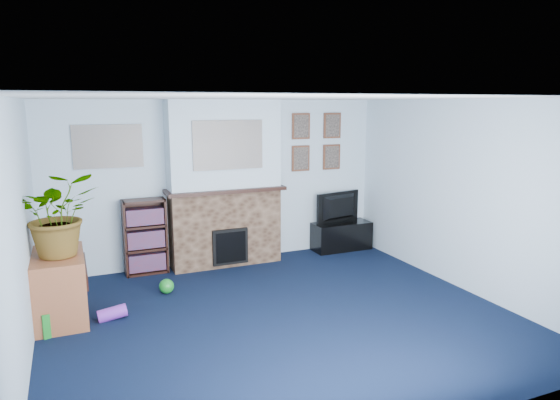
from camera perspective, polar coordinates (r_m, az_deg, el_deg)
name	(u,v)px	position (r m, az deg, el deg)	size (l,w,h in m)	color
floor	(280,317)	(5.73, 0.01, -13.18)	(5.00, 4.50, 0.01)	black
ceiling	(280,98)	(5.23, 0.01, 11.59)	(5.00, 4.50, 0.01)	white
wall_back	(221,182)	(7.44, -6.80, 2.04)	(5.00, 0.04, 2.40)	silver
wall_front	(412,278)	(3.47, 14.90, -8.62)	(5.00, 0.04, 2.40)	silver
wall_left	(19,236)	(4.96, -27.65, -3.62)	(0.04, 4.50, 2.40)	silver
wall_right	(461,195)	(6.72, 20.03, 0.50)	(0.04, 4.50, 2.40)	silver
chimney_breast	(225,185)	(7.25, -6.34, 1.69)	(1.72, 0.50, 2.40)	brown
collage_main	(228,145)	(6.98, -5.94, 6.27)	(1.00, 0.03, 0.68)	gray
collage_left	(108,146)	(7.08, -19.05, 5.81)	(0.90, 0.03, 0.58)	gray
portrait_tl	(301,126)	(7.80, 2.40, 8.43)	(0.30, 0.03, 0.40)	brown
portrait_tr	(332,126)	(8.05, 5.97, 8.46)	(0.30, 0.03, 0.40)	brown
portrait_bl	(301,158)	(7.84, 2.37, 4.78)	(0.30, 0.03, 0.40)	brown
portrait_br	(331,157)	(8.09, 5.90, 4.92)	(0.30, 0.03, 0.40)	brown
tv_stand	(341,236)	(8.20, 7.02, -4.09)	(0.95, 0.40, 0.45)	black
television	(341,208)	(8.11, 7.03, -0.86)	(0.85, 0.11, 0.49)	black
bookshelf	(145,238)	(7.21, -15.15, -4.22)	(0.58, 0.28, 1.05)	black
sideboard	(60,288)	(6.06, -23.83, -9.22)	(0.53, 0.95, 0.74)	#9D5432
potted_plant	(59,214)	(5.78, -23.98, -1.46)	(0.82, 0.71, 0.91)	#26661E
mantel_clock	(220,184)	(7.18, -6.91, 1.88)	(0.10, 0.06, 0.14)	gold
mantel_candle	(247,181)	(7.30, -3.81, 2.16)	(0.05, 0.05, 0.17)	#B2BFC6
mantel_teddy	(182,186)	(7.05, -11.10, 1.54)	(0.14, 0.14, 0.14)	slate
mantel_can	(266,181)	(7.40, -1.63, 2.15)	(0.06, 0.06, 0.12)	orange
green_crate	(55,319)	(5.83, -24.29, -12.25)	(0.32, 0.26, 0.26)	#198C26
toy_ball	(167,286)	(6.50, -12.84, -9.61)	(0.19, 0.19, 0.19)	#198C26
toy_block	(56,318)	(5.92, -24.26, -12.21)	(0.18, 0.18, 0.22)	orange
toy_tube	(113,313)	(5.93, -18.59, -12.18)	(0.14, 0.14, 0.31)	purple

